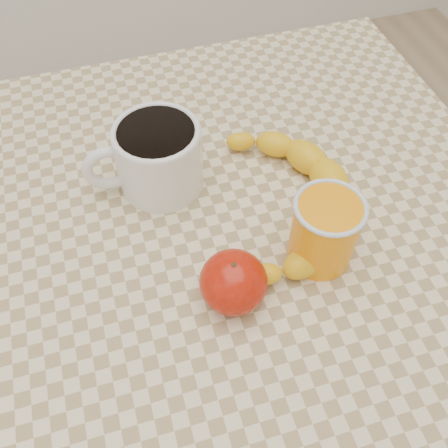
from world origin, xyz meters
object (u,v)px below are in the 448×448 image
object	(u,v)px
table	(224,270)
orange_juice_glass	(324,231)
apple	(233,282)
banana	(287,200)
coffee_mug	(156,156)

from	to	relation	value
table	orange_juice_glass	bearing A→B (deg)	-32.28
apple	banana	world-z (taller)	apple
coffee_mug	banana	distance (m)	0.18
banana	table	bearing A→B (deg)	-152.05
table	coffee_mug	size ratio (longest dim) A/B	5.14
apple	banana	xyz separation A→B (m)	(0.10, 0.10, -0.01)
table	orange_juice_glass	distance (m)	0.18
coffee_mug	apple	distance (m)	0.20
table	coffee_mug	xyz separation A→B (m)	(-0.06, 0.11, 0.14)
orange_juice_glass	coffee_mug	bearing A→B (deg)	132.82
table	apple	distance (m)	0.15
banana	coffee_mug	bearing A→B (deg)	167.11
coffee_mug	apple	bearing A→B (deg)	-78.09
table	banana	bearing A→B (deg)	7.19
table	apple	world-z (taller)	apple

